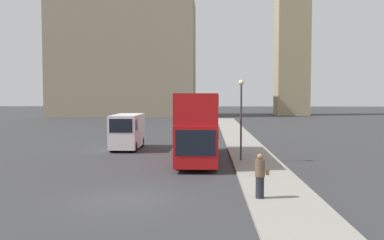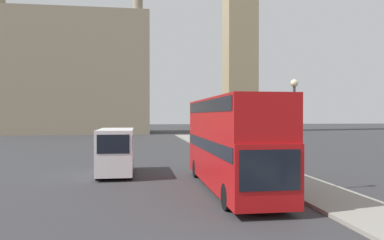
{
  "view_description": "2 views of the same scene",
  "coord_description": "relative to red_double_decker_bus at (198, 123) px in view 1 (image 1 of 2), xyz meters",
  "views": [
    {
      "loc": [
        3.46,
        -17.16,
        4.27
      ],
      "look_at": [
        2.43,
        10.1,
        2.7
      ],
      "focal_mm": 40.0,
      "sensor_mm": 36.0,
      "label": 1
    },
    {
      "loc": [
        -1.63,
        -6.51,
        3.57
      ],
      "look_at": [
        1.89,
        17.81,
        3.29
      ],
      "focal_mm": 35.0,
      "sensor_mm": 36.0,
      "label": 2
    }
  ],
  "objects": [
    {
      "name": "ground_plane",
      "position": [
        -2.78,
        -11.01,
        -2.44
      ],
      "size": [
        300.0,
        300.0,
        0.0
      ],
      "primitive_type": "plane",
      "color": "#333335"
    },
    {
      "name": "building_block_distant",
      "position": [
        -16.79,
        61.43,
        9.49
      ],
      "size": [
        29.19,
        15.44,
        29.0
      ],
      "color": "gray",
      "rests_on": "ground_plane"
    },
    {
      "name": "red_double_decker_bus",
      "position": [
        0.0,
        0.0,
        0.0
      ],
      "size": [
        2.49,
        10.93,
        4.39
      ],
      "color": "#B71114",
      "rests_on": "ground_plane"
    },
    {
      "name": "sidewalk_strip",
      "position": [
        3.72,
        -11.01,
        -2.37
      ],
      "size": [
        3.01,
        120.0,
        0.15
      ],
      "color": "gray",
      "rests_on": "ground_plane"
    },
    {
      "name": "white_van",
      "position": [
        -5.72,
        5.29,
        -0.97
      ],
      "size": [
        2.05,
        5.17,
        2.76
      ],
      "color": "white",
      "rests_on": "ground_plane"
    },
    {
      "name": "street_lamp",
      "position": [
        2.77,
        -1.04,
        1.12
      ],
      "size": [
        0.36,
        0.36,
        5.11
      ],
      "color": "#38383D",
      "rests_on": "sidewalk_strip"
    },
    {
      "name": "pedestrian",
      "position": [
        2.76,
        -11.14,
        -1.39
      ],
      "size": [
        0.56,
        0.4,
        1.8
      ],
      "color": "#23232D",
      "rests_on": "sidewalk_strip"
    }
  ]
}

